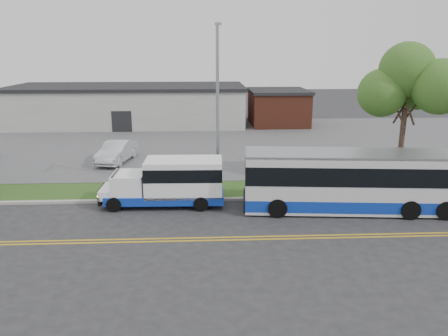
{
  "coord_description": "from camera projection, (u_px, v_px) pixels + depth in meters",
  "views": [
    {
      "loc": [
        2.15,
        -21.99,
        8.23
      ],
      "look_at": [
        3.33,
        2.17,
        1.6
      ],
      "focal_mm": 35.0,
      "sensor_mm": 36.0,
      "label": 1
    }
  ],
  "objects": [
    {
      "name": "brick_wing",
      "position": [
        278.0,
        107.0,
        48.28
      ],
      "size": [
        6.3,
        7.3,
        3.9
      ],
      "color": "brown",
      "rests_on": "ground"
    },
    {
      "name": "transit_bus",
      "position": [
        352.0,
        181.0,
        22.65
      ],
      "size": [
        11.43,
        3.56,
        3.12
      ],
      "rotation": [
        0.0,
        0.0,
        -0.09
      ],
      "color": "silver",
      "rests_on": "ground"
    },
    {
      "name": "verge",
      "position": [
        168.0,
        191.0,
        26.03
      ],
      "size": [
        80.0,
        3.3,
        0.1
      ],
      "primitive_type": "cube",
      "color": "#254818",
      "rests_on": "ground"
    },
    {
      "name": "parked_car_a",
      "position": [
        117.0,
        152.0,
        32.23
      ],
      "size": [
        2.61,
        5.01,
        1.57
      ],
      "primitive_type": "imported",
      "rotation": [
        0.0,
        0.0,
        -0.21
      ],
      "color": "silver",
      "rests_on": "parking_lot"
    },
    {
      "name": "parking_lot",
      "position": [
        179.0,
        142.0,
        39.61
      ],
      "size": [
        80.0,
        25.0,
        0.1
      ],
      "primitive_type": "cube",
      "color": "#4C4C4F",
      "rests_on": "ground"
    },
    {
      "name": "lane_line_north",
      "position": [
        156.0,
        239.0,
        19.54
      ],
      "size": [
        70.0,
        0.12,
        0.01
      ],
      "primitive_type": "cube",
      "color": "gold",
      "rests_on": "ground"
    },
    {
      "name": "curb",
      "position": [
        165.0,
        200.0,
        24.29
      ],
      "size": [
        80.0,
        0.3,
        0.15
      ],
      "primitive_type": "cube",
      "color": "#9E9B93",
      "rests_on": "ground"
    },
    {
      "name": "streetlight_near",
      "position": [
        218.0,
        104.0,
        24.64
      ],
      "size": [
        0.35,
        1.53,
        9.5
      ],
      "color": "gray",
      "rests_on": "verge"
    },
    {
      "name": "ground",
      "position": [
        164.0,
        208.0,
        23.25
      ],
      "size": [
        140.0,
        140.0,
        0.0
      ],
      "primitive_type": "plane",
      "color": "#28282B",
      "rests_on": "ground"
    },
    {
      "name": "lane_line_south",
      "position": [
        156.0,
        242.0,
        19.25
      ],
      "size": [
        70.0,
        0.12,
        0.01
      ],
      "primitive_type": "cube",
      "color": "gold",
      "rests_on": "ground"
    },
    {
      "name": "commercial_building",
      "position": [
        129.0,
        105.0,
        48.39
      ],
      "size": [
        25.4,
        10.4,
        4.35
      ],
      "color": "#9E9E99",
      "rests_on": "ground"
    },
    {
      "name": "shuttle_bus",
      "position": [
        172.0,
        181.0,
        23.48
      ],
      "size": [
        6.7,
        2.39,
        2.54
      ],
      "rotation": [
        0.0,
        0.0,
        -0.02
      ],
      "color": "#0F31A3",
      "rests_on": "ground"
    },
    {
      "name": "tree_east",
      "position": [
        408.0,
        85.0,
        25.16
      ],
      "size": [
        5.2,
        5.2,
        8.33
      ],
      "color": "#3A271F",
      "rests_on": "verge"
    }
  ]
}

